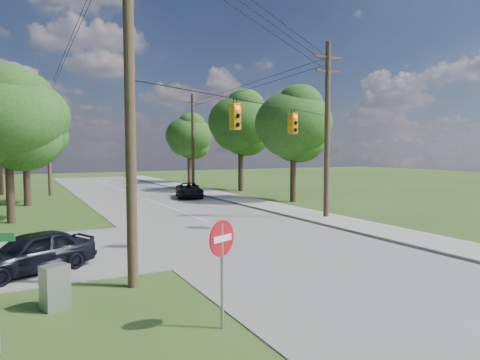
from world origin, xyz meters
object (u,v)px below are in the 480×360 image
pole_ne (327,128)px  pole_north_e (193,141)px  car_main_north (189,190)px  pole_sw (129,78)px  do_not_enter_sign (222,250)px  pole_north_w (49,139)px  car_cross_dark (32,252)px  control_cabinet (55,287)px

pole_ne → pole_north_e: bearing=90.0°
car_main_north → pole_sw: bearing=-99.3°
pole_ne → do_not_enter_sign: size_ratio=4.14×
car_main_north → pole_north_w: bearing=159.0°
pole_north_w → pole_north_e: bearing=0.0°
pole_ne → pole_north_e: size_ratio=1.05×
car_cross_dark → car_main_north: size_ratio=0.89×
control_cabinet → pole_north_w: bearing=63.0°
pole_ne → car_main_north: (-3.40, 14.23, -4.80)m
pole_north_w → car_cross_dark: pole_north_w is taller
pole_north_e → do_not_enter_sign: 35.98m
control_cabinet → do_not_enter_sign: do_not_enter_sign is taller
pole_north_w → pole_ne: bearing=-57.7°
pole_north_w → do_not_enter_sign: bearing=-87.4°
pole_ne → do_not_enter_sign: 17.37m
pole_north_w → control_cabinet: pole_north_w is taller
pole_north_e → car_cross_dark: size_ratio=2.44×
pole_north_e → pole_north_w: (-13.90, 0.00, 0.00)m
pole_north_e → car_main_north: pole_north_e is taller
pole_sw → pole_north_e: pole_sw is taller
pole_sw → pole_north_w: (-0.40, 29.60, -1.10)m
do_not_enter_sign → car_cross_dark: bearing=93.4°
car_cross_dark → do_not_enter_sign: bearing=4.3°
pole_sw → car_main_north: bearing=65.2°
pole_north_e → control_cabinet: 34.60m
pole_ne → pole_north_w: size_ratio=1.05×
pole_north_w → car_cross_dark: bearing=-94.8°
pole_sw → car_cross_dark: bearing=132.2°
pole_north_w → do_not_enter_sign: pole_north_w is taller
pole_sw → pole_ne: pole_sw is taller
pole_ne → car_cross_dark: (-16.15, -4.68, -4.74)m
pole_ne → pole_sw: bearing=-150.6°
pole_sw → do_not_enter_sign: (1.10, -4.01, -4.39)m
pole_ne → do_not_enter_sign: bearing=-136.9°
pole_north_e → car_cross_dark: 31.50m
pole_ne → car_main_north: size_ratio=2.29×
pole_sw → pole_north_w: 29.62m
pole_ne → pole_north_w: 26.03m
car_main_north → do_not_enter_sign: size_ratio=1.81×
control_cabinet → do_not_enter_sign: 4.74m
pole_north_e → control_cabinet: pole_north_e is taller
pole_ne → car_cross_dark: size_ratio=2.56×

